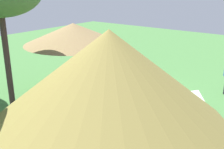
# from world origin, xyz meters

# --- Properties ---
(ground_plane) EXTENTS (36.00, 36.00, 0.00)m
(ground_plane) POSITION_xyz_m (0.00, 0.00, 0.00)
(ground_plane) COLOR #417339
(thatched_hut) EXTENTS (5.24, 5.24, 3.86)m
(thatched_hut) POSITION_xyz_m (-2.76, 5.11, 2.21)
(thatched_hut) COLOR beige
(thatched_hut) RESTS_ON ground_plane
(shade_umbrella) EXTENTS (4.00, 4.00, 3.26)m
(shade_umbrella) POSITION_xyz_m (1.68, 1.78, 2.83)
(shade_umbrella) COLOR #4B4021
(shade_umbrella) RESTS_ON ground_plane
(patio_dining_table) EXTENTS (1.60, 1.03, 0.74)m
(patio_dining_table) POSITION_xyz_m (1.68, 1.78, 0.67)
(patio_dining_table) COLOR silver
(patio_dining_table) RESTS_ON ground_plane
(patio_chair_east_end) EXTENTS (0.58, 0.59, 0.90)m
(patio_chair_east_end) POSITION_xyz_m (0.53, 2.43, 0.52)
(patio_chair_east_end) COLOR silver
(patio_chair_east_end) RESTS_ON ground_plane
(patio_chair_west_end) EXTENTS (0.57, 0.58, 0.90)m
(patio_chair_west_end) POSITION_xyz_m (2.85, 1.18, 0.52)
(patio_chair_west_end) COLOR silver
(patio_chair_west_end) RESTS_ON ground_plane
(guest_beside_umbrella) EXTENTS (0.59, 0.33, 1.71)m
(guest_beside_umbrella) POSITION_xyz_m (0.36, 3.30, 1.03)
(guest_beside_umbrella) COLOR black
(guest_beside_umbrella) RESTS_ON ground_plane
(striped_lounge_chair) EXTENTS (0.97, 0.90, 0.61)m
(striped_lounge_chair) POSITION_xyz_m (-2.92, -0.42, 0.25)
(striped_lounge_chair) COLOR teal
(striped_lounge_chair) RESTS_ON ground_plane
(zebra_nearest_camera) EXTENTS (1.54, 1.80, 1.51)m
(zebra_nearest_camera) POSITION_xyz_m (-0.26, -0.63, 0.98)
(zebra_nearest_camera) COLOR silver
(zebra_nearest_camera) RESTS_ON ground_plane
(zebra_by_umbrella) EXTENTS (1.59, 2.01, 1.58)m
(zebra_by_umbrella) POSITION_xyz_m (2.96, -1.19, 1.04)
(zebra_by_umbrella) COLOR silver
(zebra_by_umbrella) RESTS_ON ground_plane
(brick_patio_kerb) EXTENTS (2.81, 0.45, 0.08)m
(brick_patio_kerb) POSITION_xyz_m (3.27, -4.24, 0.04)
(brick_patio_kerb) COLOR #9B5F4A
(brick_patio_kerb) RESTS_ON ground_plane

